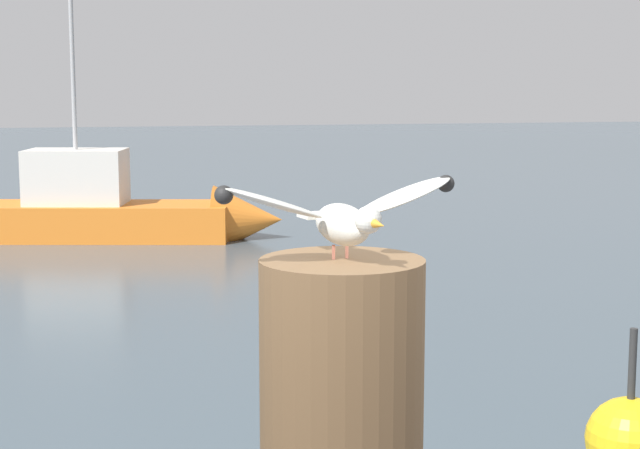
{
  "coord_description": "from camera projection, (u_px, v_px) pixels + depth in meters",
  "views": [
    {
      "loc": [
        -1.02,
        -2.8,
        2.9
      ],
      "look_at": [
        -0.45,
        -0.19,
        2.52
      ],
      "focal_mm": 57.49,
      "sensor_mm": 36.0,
      "label": 1
    }
  ],
  "objects": [
    {
      "name": "seagull",
      "position": [
        343.0,
        214.0,
        2.45
      ],
      "size": [
        0.62,
        0.39,
        0.2
      ],
      "color": "#C67460",
      "rests_on": "mooring_post"
    },
    {
      "name": "boat_orange",
      "position": [
        125.0,
        211.0,
        18.53
      ],
      "size": [
        6.11,
        2.58,
        4.86
      ],
      "color": "orange",
      "rests_on": "ground_plane"
    }
  ]
}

